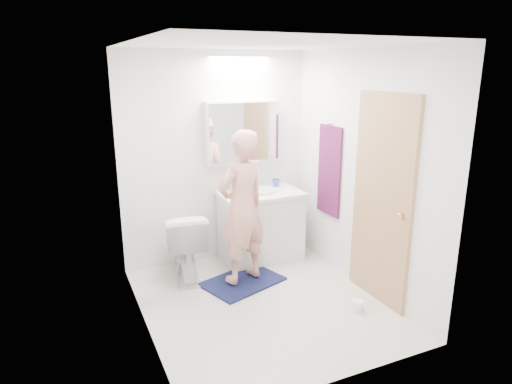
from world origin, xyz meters
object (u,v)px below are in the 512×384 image
person (242,207)px  soap_bottle_b (237,183)px  soap_bottle_a (234,183)px  toothbrush_cup (276,183)px  toilet (185,244)px  medicine_cabinet (242,132)px  toilet_paper_roll (357,306)px  vanity_cabinet (261,227)px

person → soap_bottle_b: (0.23, 0.68, 0.07)m
soap_bottle_a → toothbrush_cup: size_ratio=2.24×
toilet → soap_bottle_b: bearing=-149.6°
medicine_cabinet → toilet: 1.42m
soap_bottle_a → toothbrush_cup: (0.55, 0.01, -0.06)m
toilet_paper_roll → toothbrush_cup: bearing=91.4°
toilet → toilet_paper_roll: 1.88m
vanity_cabinet → soap_bottle_b: 0.59m
toilet → soap_bottle_a: (0.68, 0.27, 0.55)m
medicine_cabinet → person: 1.02m
toilet → toilet_paper_roll: toilet is taller
vanity_cabinet → soap_bottle_b: bearing=140.4°
soap_bottle_a → toilet: bearing=-158.7°
toilet → person: 0.78m
toothbrush_cup → medicine_cabinet: bearing=173.1°
vanity_cabinet → toilet_paper_roll: 1.54m
person → soap_bottle_a: bearing=-123.1°
soap_bottle_a → vanity_cabinet: bearing=-28.8°
soap_bottle_b → toothbrush_cup: 0.50m
person → soap_bottle_b: 0.72m
toilet → toothbrush_cup: (1.23, 0.28, 0.48)m
medicine_cabinet → toilet: (-0.82, -0.33, -1.12)m
medicine_cabinet → soap_bottle_b: bearing=-160.0°
soap_bottle_b → toilet_paper_roll: (0.54, -1.65, -0.86)m
medicine_cabinet → toothbrush_cup: medicine_cabinet is taller
medicine_cabinet → soap_bottle_a: bearing=-156.6°
vanity_cabinet → soap_bottle_b: soap_bottle_b is taller
soap_bottle_a → toothbrush_cup: soap_bottle_a is taller
toilet → person: (0.51, -0.38, 0.46)m
soap_bottle_b → vanity_cabinet: bearing=-39.6°
vanity_cabinet → toilet: 0.96m
soap_bottle_a → toothbrush_cup: 0.56m
toothbrush_cup → toilet_paper_roll: toothbrush_cup is taller
toilet → soap_bottle_b: soap_bottle_b is taller
toilet → toothbrush_cup: toothbrush_cup is taller
soap_bottle_a → person: bearing=-104.7°
person → soap_bottle_b: bearing=-126.9°
vanity_cabinet → toilet_paper_roll: bearing=-77.8°
toilet → person: size_ratio=0.48×
toothbrush_cup → toilet_paper_roll: 1.82m
toilet → soap_bottle_a: bearing=-150.2°
soap_bottle_a → soap_bottle_b: (0.06, 0.03, -0.02)m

